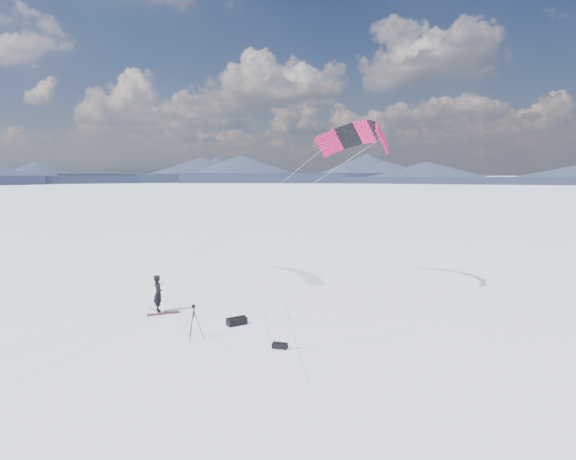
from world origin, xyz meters
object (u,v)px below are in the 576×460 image
object	(u,v)px
tripod	(194,317)
gear_bag_b	(280,346)
snowkiter	(159,311)
gear_bag_a	(237,321)
snowboard	(163,314)

from	to	relation	value
tripod	gear_bag_b	distance (m)	3.93
tripod	snowkiter	bearing A→B (deg)	112.39
gear_bag_a	gear_bag_b	size ratio (longest dim) A/B	1.50
snowkiter	gear_bag_a	bearing A→B (deg)	-143.18
snowboard	gear_bag_b	distance (m)	7.54
gear_bag_b	snowboard	bearing A→B (deg)	157.93
snowboard	gear_bag_a	size ratio (longest dim) A/B	1.59
tripod	snowboard	bearing A→B (deg)	111.66
snowkiter	snowboard	world-z (taller)	snowkiter
snowkiter	gear_bag_a	xyz separation A→B (m)	(3.43, -3.25, 0.18)
snowboard	gear_bag_b	size ratio (longest dim) A/B	2.39
snowkiter	gear_bag_a	size ratio (longest dim) A/B	1.91
snowboard	tripod	bearing A→B (deg)	-79.61
tripod	gear_bag_b	xyz separation A→B (m)	(3.18, -2.16, -0.83)
snowboard	tripod	size ratio (longest dim) A/B	1.07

